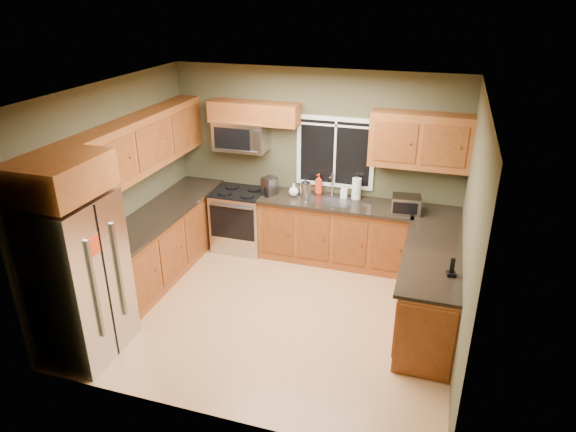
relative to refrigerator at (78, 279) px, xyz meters
The scene contains 29 objects.
floor 2.35m from the refrigerator, 36.78° to the left, with size 4.20×4.20×0.00m, color #B78050.
ceiling 2.82m from the refrigerator, 36.78° to the left, with size 4.20×4.20×0.00m, color white.
back_wall 3.58m from the refrigerator, 60.71° to the left, with size 4.20×4.20×0.00m, color #47442C.
front_wall 1.86m from the refrigerator, 16.04° to the right, with size 4.20×4.20×0.00m, color #47442C.
left_wall 1.42m from the refrigerator, 105.52° to the left, with size 3.60×3.60×0.00m, color #47442C.
right_wall 4.08m from the refrigerator, 18.71° to the left, with size 3.60×3.60×0.00m, color #47442C.
window 3.75m from the refrigerator, 56.52° to the left, with size 1.12×0.03×1.02m.
base_cabinets_left 1.83m from the refrigerator, 91.97° to the left, with size 0.60×2.65×0.90m, color brown.
countertop_left 1.78m from the refrigerator, 91.16° to the left, with size 0.65×2.65×0.04m, color black.
base_cabinets_back 3.56m from the refrigerator, 52.43° to the left, with size 2.17×0.60×0.90m, color brown.
countertop_back 3.51m from the refrigerator, 52.18° to the left, with size 2.17×0.65×0.04m, color black.
base_cabinets_peninsula 4.02m from the refrigerator, 27.50° to the left, with size 0.60×2.52×0.90m.
countertop_peninsula 3.97m from the refrigerator, 27.77° to the left, with size 0.65×2.50×0.04m, color black.
upper_cabinets_left 2.03m from the refrigerator, 96.30° to the left, with size 0.33×2.65×0.72m, color brown.
upper_cabinets_back_left 3.28m from the refrigerator, 73.15° to the left, with size 1.30×0.33×0.30m, color brown.
upper_cabinets_back_right 4.44m from the refrigerator, 42.62° to the left, with size 1.30×0.33×0.72m, color brown.
upper_cabinet_over_fridge 1.13m from the refrigerator, behind, with size 0.72×0.90×0.38m, color brown.
refrigerator is the anchor object (origin of this frame).
range 2.89m from the refrigerator, 76.03° to the left, with size 0.76×0.69×0.94m.
microwave 3.10m from the refrigerator, 76.66° to the left, with size 0.76×0.41×0.42m.
sink 3.46m from the refrigerator, 53.87° to the left, with size 0.60×0.42×0.36m.
toaster_oven 4.10m from the refrigerator, 40.68° to the left, with size 0.40×0.33×0.23m.
coffee_maker 2.97m from the refrigerator, 66.82° to the left, with size 0.23×0.26×0.27m.
kettle 3.27m from the refrigerator, 58.87° to the left, with size 0.19×0.19×0.27m.
paper_towel_roll 3.81m from the refrigerator, 51.13° to the left, with size 0.14×0.14×0.33m.
soap_bottle_a 3.52m from the refrigerator, 58.60° to the left, with size 0.11×0.12×0.30m, color red.
soap_bottle_b 3.69m from the refrigerator, 52.96° to the left, with size 0.09×0.09×0.20m, color white.
soap_bottle_c 3.19m from the refrigerator, 61.67° to the left, with size 0.14×0.14×0.18m, color white.
cordless_phone 3.90m from the refrigerator, 17.24° to the left, with size 0.11×0.11×0.20m.
Camera 1 is at (1.74, -5.06, 3.69)m, focal length 32.00 mm.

